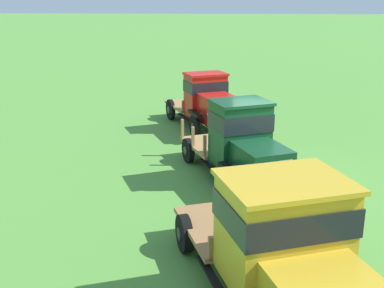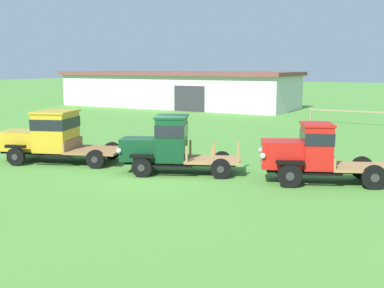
{
  "view_description": "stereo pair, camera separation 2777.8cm",
  "coord_description": "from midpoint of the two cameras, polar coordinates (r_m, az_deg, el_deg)",
  "views": [
    {
      "loc": [
        -12.39,
        1.61,
        5.02
      ],
      "look_at": [
        0.46,
        2.37,
        1.0
      ],
      "focal_mm": 45.0,
      "sensor_mm": 36.0,
      "label": 1
    },
    {
      "loc": [
        9.93,
        -14.9,
        4.17
      ],
      "look_at": [
        0.46,
        2.37,
        1.0
      ],
      "focal_mm": 45.0,
      "sensor_mm": 36.0,
      "label": 2
    }
  ],
  "objects": [
    {
      "name": "vintage_truck_second_in_line",
      "position": [
        8.48,
        -69.96,
        -18.85
      ],
      "size": [
        4.96,
        3.27,
        2.29
      ],
      "color": "black",
      "rests_on": "ground"
    },
    {
      "name": "vintage_truck_midrow_center",
      "position": [
        11.54,
        -46.44,
        -5.77
      ],
      "size": [
        4.81,
        3.24,
        2.18
      ],
      "color": "black",
      "rests_on": "ground"
    },
    {
      "name": "vintage_truck_foreground_near",
      "position": [
        9.04,
        -110.55,
        -29.43
      ],
      "size": [
        5.94,
        3.7,
        2.28
      ],
      "color": "black",
      "rests_on": "ground"
    },
    {
      "name": "ground_plane",
      "position": [
        8.17,
        -66.05,
        -28.54
      ],
      "size": [
        240.0,
        240.0,
        0.0
      ],
      "primitive_type": "plane",
      "color": "#518E38"
    }
  ]
}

